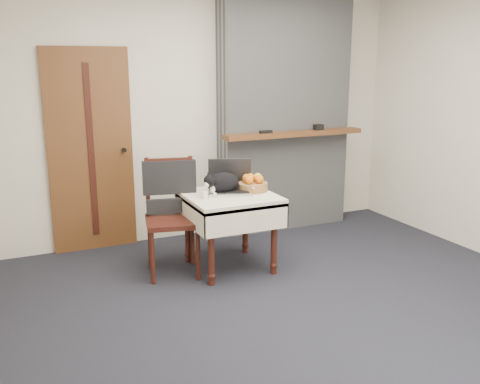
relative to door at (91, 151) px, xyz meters
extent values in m
plane|color=black|center=(1.20, -1.97, -1.00)|extent=(4.50, 4.50, 0.00)
cube|color=beige|center=(1.20, 0.03, 0.30)|extent=(4.50, 0.02, 2.60)
cube|color=brown|center=(0.00, 0.00, 0.00)|extent=(0.82, 0.05, 2.00)
cube|color=#3B1910|center=(0.00, -0.03, 0.00)|extent=(0.06, 0.01, 1.70)
cylinder|color=black|center=(0.32, -0.04, 0.00)|extent=(0.04, 0.06, 0.04)
cube|color=gray|center=(2.10, -0.12, 0.30)|extent=(1.50, 0.30, 2.60)
cube|color=brown|center=(2.10, -0.36, 0.10)|extent=(1.62, 0.18, 0.05)
cube|color=black|center=(1.75, -0.36, 0.14)|extent=(0.14, 0.04, 0.03)
cube|color=black|center=(2.40, -0.36, 0.16)|extent=(0.10, 0.07, 0.06)
cylinder|color=#3B1910|center=(0.72, -1.37, -0.68)|extent=(0.06, 0.06, 0.64)
sphere|color=#3B1910|center=(0.72, -1.37, -0.92)|extent=(0.07, 0.07, 0.07)
cylinder|color=#3B1910|center=(1.32, -1.37, -0.68)|extent=(0.06, 0.06, 0.64)
sphere|color=#3B1910|center=(1.32, -1.37, -0.92)|extent=(0.07, 0.07, 0.07)
cylinder|color=#3B1910|center=(0.72, -0.77, -0.68)|extent=(0.06, 0.06, 0.64)
sphere|color=#3B1910|center=(0.72, -0.77, -0.92)|extent=(0.07, 0.07, 0.07)
cylinder|color=#3B1910|center=(1.32, -0.77, -0.68)|extent=(0.06, 0.06, 0.64)
sphere|color=#3B1910|center=(1.32, -0.77, -0.92)|extent=(0.07, 0.07, 0.07)
cube|color=beige|center=(1.02, -1.07, -0.33)|extent=(0.78, 0.78, 0.06)
cube|color=beige|center=(1.02, -1.45, -0.44)|extent=(0.78, 0.01, 0.22)
cube|color=beige|center=(1.02, -0.68, -0.44)|extent=(0.78, 0.01, 0.22)
cube|color=beige|center=(0.64, -1.07, -0.44)|extent=(0.01, 0.78, 0.22)
cube|color=beige|center=(1.41, -1.07, -0.44)|extent=(0.01, 0.78, 0.22)
cube|color=#B7B7BC|center=(1.04, -1.04, -0.29)|extent=(0.47, 0.40, 0.02)
cube|color=black|center=(1.04, -1.04, -0.27)|extent=(0.37, 0.29, 0.00)
cube|color=black|center=(1.10, -0.89, -0.14)|extent=(0.39, 0.21, 0.27)
cube|color=#A8C3F6|center=(1.10, -0.89, -0.14)|extent=(0.36, 0.18, 0.24)
ellipsoid|color=black|center=(0.98, -1.01, -0.20)|extent=(0.34, 0.26, 0.19)
ellipsoid|color=black|center=(1.07, -0.98, -0.22)|extent=(0.20, 0.21, 0.16)
sphere|color=black|center=(0.84, -1.06, -0.16)|extent=(0.14, 0.14, 0.11)
ellipsoid|color=white|center=(0.81, -1.07, -0.19)|extent=(0.06, 0.07, 0.05)
ellipsoid|color=white|center=(0.87, -1.05, -0.24)|extent=(0.06, 0.08, 0.08)
cone|color=black|center=(0.86, -1.09, -0.10)|extent=(0.05, 0.05, 0.05)
cone|color=black|center=(0.84, -1.03, -0.10)|extent=(0.05, 0.05, 0.05)
cylinder|color=black|center=(1.15, -1.02, -0.28)|extent=(0.17, 0.03, 0.03)
sphere|color=white|center=(0.87, -1.09, -0.28)|extent=(0.04, 0.04, 0.04)
sphere|color=white|center=(0.85, -1.02, -0.28)|extent=(0.04, 0.04, 0.04)
cylinder|color=silver|center=(0.76, -1.13, -0.27)|extent=(0.06, 0.06, 0.06)
cylinder|color=#9D5B13|center=(1.22, -1.15, -0.27)|extent=(0.03, 0.03, 0.05)
cylinder|color=silver|center=(1.22, -1.15, -0.24)|extent=(0.03, 0.03, 0.01)
cylinder|color=#9C633F|center=(1.27, -1.04, -0.26)|extent=(0.27, 0.27, 0.08)
sphere|color=orange|center=(1.22, -1.07, -0.19)|extent=(0.08, 0.08, 0.08)
sphere|color=orange|center=(1.32, -1.08, -0.19)|extent=(0.08, 0.08, 0.08)
sphere|color=orange|center=(1.27, -0.98, -0.19)|extent=(0.08, 0.08, 0.08)
sphere|color=gold|center=(1.34, -1.00, -0.19)|extent=(0.08, 0.08, 0.08)
sphere|color=orange|center=(1.23, -0.99, -0.19)|extent=(0.08, 0.08, 0.08)
cube|color=black|center=(1.23, -1.08, -0.30)|extent=(0.14, 0.08, 0.01)
cube|color=#3B1910|center=(0.51, -0.99, -0.51)|extent=(0.54, 0.54, 0.04)
cylinder|color=#3B1910|center=(0.28, -1.14, -0.76)|extent=(0.04, 0.04, 0.49)
cylinder|color=#3B1910|center=(0.66, -1.22, -0.76)|extent=(0.04, 0.04, 0.49)
cylinder|color=#3B1910|center=(0.36, -0.75, -0.76)|extent=(0.04, 0.04, 0.49)
cylinder|color=#3B1910|center=(0.74, -0.84, -0.76)|extent=(0.04, 0.04, 0.49)
cylinder|color=#3B1910|center=(0.36, -0.75, -0.24)|extent=(0.04, 0.04, 0.54)
cylinder|color=#3B1910|center=(0.74, -0.84, -0.24)|extent=(0.04, 0.04, 0.54)
cube|color=#3B1910|center=(0.55, -0.80, -0.13)|extent=(0.39, 0.11, 0.30)
cube|color=black|center=(0.55, -0.81, -0.15)|extent=(0.48, 0.17, 0.30)
camera|label=1|loc=(-0.83, -5.33, 0.87)|focal=40.00mm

